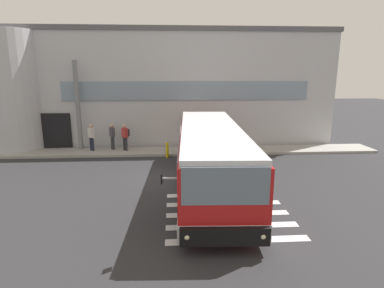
{
  "coord_description": "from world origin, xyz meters",
  "views": [
    {
      "loc": [
        0.09,
        -14.4,
        4.94
      ],
      "look_at": [
        1.01,
        0.55,
        1.5
      ],
      "focal_mm": 29.09,
      "sensor_mm": 36.0,
      "label": 1
    }
  ],
  "objects_px": {
    "entry_support_column": "(78,106)",
    "passenger_by_doorway": "(112,135)",
    "passenger_near_column": "(91,136)",
    "passenger_at_curb_edge": "(125,135)",
    "safety_bollard_yellow": "(167,150)",
    "bus_main_foreground": "(210,158)"
  },
  "relations": [
    {
      "from": "bus_main_foreground",
      "to": "passenger_at_curb_edge",
      "type": "xyz_separation_m",
      "value": [
        -4.6,
        6.36,
        -0.22
      ]
    },
    {
      "from": "entry_support_column",
      "to": "passenger_near_column",
      "type": "bearing_deg",
      "value": -28.96
    },
    {
      "from": "passenger_near_column",
      "to": "passenger_at_curb_edge",
      "type": "height_order",
      "value": "same"
    },
    {
      "from": "bus_main_foreground",
      "to": "passenger_at_curb_edge",
      "type": "bearing_deg",
      "value": 125.85
    },
    {
      "from": "passenger_at_curb_edge",
      "to": "safety_bollard_yellow",
      "type": "distance_m",
      "value": 3.0
    },
    {
      "from": "entry_support_column",
      "to": "safety_bollard_yellow",
      "type": "bearing_deg",
      "value": -18.01
    },
    {
      "from": "bus_main_foreground",
      "to": "passenger_near_column",
      "type": "xyz_separation_m",
      "value": [
        -6.71,
        6.43,
        -0.25
      ]
    },
    {
      "from": "passenger_near_column",
      "to": "passenger_by_doorway",
      "type": "xyz_separation_m",
      "value": [
        1.25,
        0.22,
        0.0
      ]
    },
    {
      "from": "safety_bollard_yellow",
      "to": "passenger_by_doorway",
      "type": "bearing_deg",
      "value": 155.62
    },
    {
      "from": "bus_main_foreground",
      "to": "safety_bollard_yellow",
      "type": "bearing_deg",
      "value": 111.21
    },
    {
      "from": "passenger_by_doorway",
      "to": "passenger_at_curb_edge",
      "type": "xyz_separation_m",
      "value": [
        0.86,
        -0.29,
        0.03
      ]
    },
    {
      "from": "bus_main_foreground",
      "to": "passenger_near_column",
      "type": "relative_size",
      "value": 6.54
    },
    {
      "from": "passenger_near_column",
      "to": "passenger_by_doorway",
      "type": "relative_size",
      "value": 1.0
    },
    {
      "from": "entry_support_column",
      "to": "safety_bollard_yellow",
      "type": "xyz_separation_m",
      "value": [
        5.54,
        -1.8,
        -2.47
      ]
    },
    {
      "from": "passenger_near_column",
      "to": "safety_bollard_yellow",
      "type": "relative_size",
      "value": 1.86
    },
    {
      "from": "entry_support_column",
      "to": "safety_bollard_yellow",
      "type": "distance_m",
      "value": 6.32
    },
    {
      "from": "entry_support_column",
      "to": "passenger_by_doorway",
      "type": "height_order",
      "value": "entry_support_column"
    },
    {
      "from": "entry_support_column",
      "to": "passenger_by_doorway",
      "type": "xyz_separation_m",
      "value": [
        2.05,
        -0.22,
        -1.84
      ]
    },
    {
      "from": "passenger_at_curb_edge",
      "to": "passenger_by_doorway",
      "type": "bearing_deg",
      "value": 161.3
    },
    {
      "from": "entry_support_column",
      "to": "passenger_by_doorway",
      "type": "bearing_deg",
      "value": -6.12
    },
    {
      "from": "passenger_by_doorway",
      "to": "safety_bollard_yellow",
      "type": "distance_m",
      "value": 3.88
    },
    {
      "from": "bus_main_foreground",
      "to": "passenger_at_curb_edge",
      "type": "height_order",
      "value": "bus_main_foreground"
    }
  ]
}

